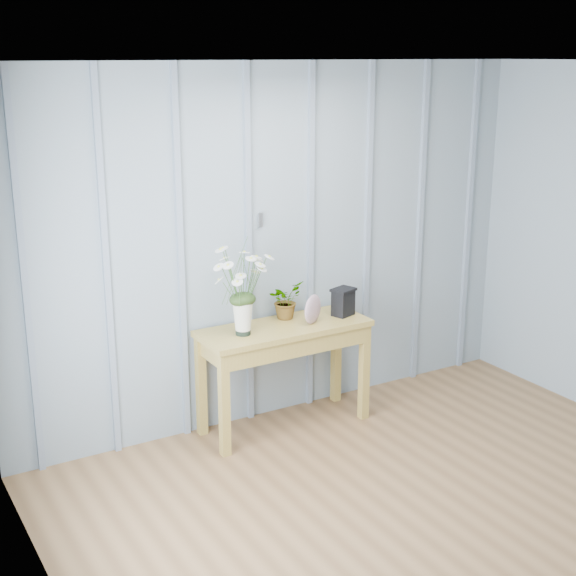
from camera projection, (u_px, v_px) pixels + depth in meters
ground at (498, 570)px, 4.10m from camera, size 4.50×4.50×0.00m
room_shell at (402, 160)px, 4.30m from camera, size 4.00×4.50×2.50m
sideboard at (284, 341)px, 5.52m from camera, size 1.20×0.45×0.75m
daisy_vase at (242, 277)px, 5.20m from camera, size 0.45×0.34×0.63m
spider_plant at (285, 300)px, 5.61m from camera, size 0.30×0.28×0.26m
felt_disc_vessel at (313, 309)px, 5.50m from camera, size 0.21×0.15×0.21m
carved_box at (343, 302)px, 5.67m from camera, size 0.19×0.17×0.20m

